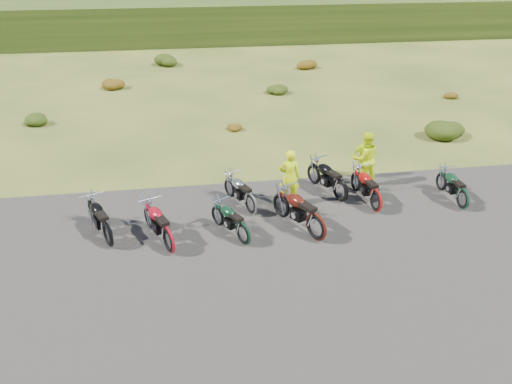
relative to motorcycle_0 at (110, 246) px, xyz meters
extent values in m
plane|color=#3A4818|center=(4.71, -0.65, 0.00)|extent=(300.00, 300.00, 0.00)
cube|color=black|center=(4.71, -2.65, 0.00)|extent=(20.00, 12.00, 0.04)
ellipsoid|color=#1D340D|center=(-4.39, 10.65, 0.31)|extent=(1.03, 1.03, 0.61)
ellipsoid|color=#68380D|center=(-1.49, 15.95, 0.38)|extent=(1.30, 1.30, 0.77)
ellipsoid|color=#1D340D|center=(1.41, 21.25, 0.46)|extent=(1.56, 1.56, 0.92)
ellipsoid|color=#68380D|center=(4.31, 8.55, 0.23)|extent=(0.77, 0.77, 0.45)
ellipsoid|color=#1D340D|center=(7.21, 13.85, 0.31)|extent=(1.03, 1.03, 0.61)
ellipsoid|color=#68380D|center=(10.11, 19.15, 0.38)|extent=(1.30, 1.30, 0.77)
ellipsoid|color=#1D340D|center=(13.01, 6.45, 0.46)|extent=(1.56, 1.56, 0.92)
ellipsoid|color=#68380D|center=(15.91, 11.75, 0.23)|extent=(0.77, 0.77, 0.45)
imported|color=#C7E10B|center=(5.29, 1.64, 0.90)|extent=(0.70, 0.50, 1.80)
imported|color=#C7E10B|center=(8.05, 2.63, 0.93)|extent=(0.99, 0.82, 1.86)
imported|color=#C7E10B|center=(8.24, 3.12, 0.80)|extent=(0.94, 0.40, 1.59)
camera|label=1|loc=(2.22, -11.82, 7.49)|focal=35.00mm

